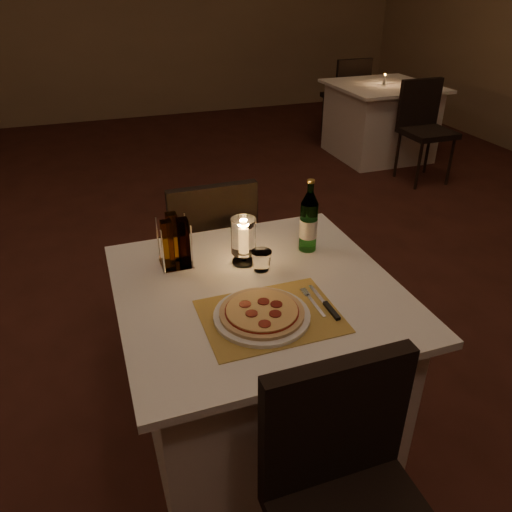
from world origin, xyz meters
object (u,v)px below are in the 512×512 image
object	(u,v)px
hurricane_candle	(244,238)
tumbler	(261,261)
chair_near	(348,488)
plate	(262,316)
neighbor_table_right	(379,121)
pizza	(262,312)
main_table	(258,364)
chair_far	(210,245)
water_bottle	(309,222)

from	to	relation	value
hurricane_candle	tumbler	bearing A→B (deg)	-58.62
chair_near	plate	bearing A→B (deg)	95.35
neighbor_table_right	pizza	bearing A→B (deg)	-127.44
pizza	tumbler	distance (m)	0.31
main_table	pizza	bearing A→B (deg)	-105.51
chair_near	plate	xyz separation A→B (m)	(-0.05, 0.53, 0.20)
plate	tumbler	distance (m)	0.31
hurricane_candle	neighbor_table_right	size ratio (longest dim) A/B	0.19
chair_near	pizza	size ratio (longest dim) A/B	3.21
main_table	neighbor_table_right	world-z (taller)	same
main_table	chair_far	size ratio (longest dim) A/B	1.11
main_table	tumbler	xyz separation A→B (m)	(0.05, 0.11, 0.41)
neighbor_table_right	chair_far	bearing A→B (deg)	-135.91
hurricane_candle	chair_far	bearing A→B (deg)	90.87
chair_near	plate	distance (m)	0.57
pizza	water_bottle	xyz separation A→B (m)	(0.34, 0.38, 0.10)
pizza	tumbler	size ratio (longest dim) A/B	3.53
chair_far	hurricane_candle	bearing A→B (deg)	-89.13
tumbler	water_bottle	world-z (taller)	water_bottle
chair_far	tumbler	size ratio (longest dim) A/B	11.33
main_table	chair_far	distance (m)	0.74
chair_far	water_bottle	world-z (taller)	water_bottle
plate	water_bottle	bearing A→B (deg)	48.55
plate	water_bottle	size ratio (longest dim) A/B	1.06
chair_far	water_bottle	size ratio (longest dim) A/B	2.97
water_bottle	main_table	bearing A→B (deg)	-144.86
chair_near	water_bottle	distance (m)	1.01
neighbor_table_right	hurricane_candle	bearing A→B (deg)	-130.10
chair_near	tumbler	size ratio (longest dim) A/B	11.33
chair_near	tumbler	xyz separation A→B (m)	(0.05, 0.83, 0.23)
hurricane_candle	neighbor_table_right	xyz separation A→B (m)	(2.45, 2.91, -0.48)
chair_near	pizza	bearing A→B (deg)	95.35
main_table	hurricane_candle	xyz separation A→B (m)	(0.01, 0.19, 0.48)
pizza	neighbor_table_right	size ratio (longest dim) A/B	0.28
tumbler	pizza	bearing A→B (deg)	-109.55
plate	pizza	distance (m)	0.02
hurricane_candle	main_table	bearing A→B (deg)	-92.47
main_table	hurricane_candle	bearing A→B (deg)	87.53
main_table	tumbler	distance (m)	0.42
plate	chair_near	bearing A→B (deg)	-84.65
plate	tumbler	bearing A→B (deg)	70.43
tumbler	water_bottle	distance (m)	0.26
chair_far	neighbor_table_right	distance (m)	3.42
chair_far	water_bottle	bearing A→B (deg)	-60.62
chair_near	plate	size ratio (longest dim) A/B	2.81
tumbler	neighbor_table_right	world-z (taller)	tumbler
tumbler	plate	bearing A→B (deg)	-109.57
main_table	plate	bearing A→B (deg)	-105.52
water_bottle	hurricane_candle	bearing A→B (deg)	-176.68
main_table	water_bottle	world-z (taller)	water_bottle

